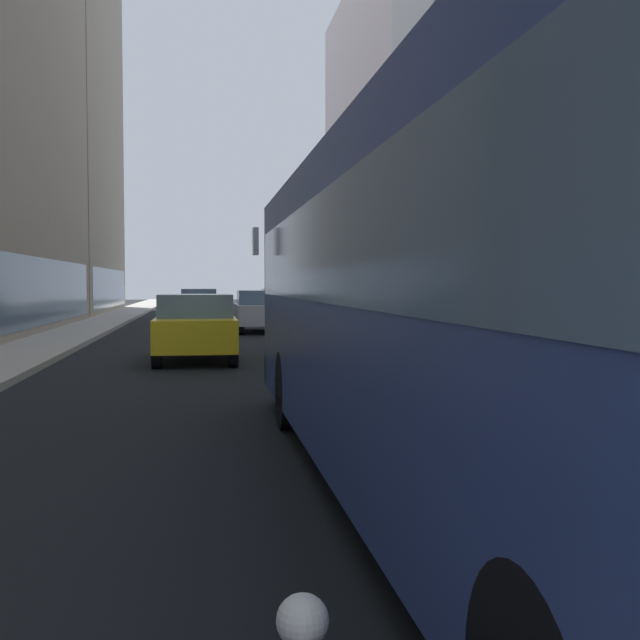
# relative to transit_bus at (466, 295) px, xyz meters

# --- Properties ---
(ground_plane) EXTENTS (120.00, 120.00, 0.00)m
(ground_plane) POSITION_rel_transit_bus_xyz_m (-1.20, 28.09, -1.78)
(ground_plane) COLOR black
(sidewalk_left) EXTENTS (2.40, 110.00, 0.15)m
(sidewalk_left) POSITION_rel_transit_bus_xyz_m (-6.90, 28.09, -1.70)
(sidewalk_left) COLOR #ADA89E
(sidewalk_left) RESTS_ON ground
(sidewalk_right) EXTENTS (2.40, 110.00, 0.15)m
(sidewalk_right) POSITION_rel_transit_bus_xyz_m (4.50, 28.09, -1.70)
(sidewalk_right) COLOR gray
(sidewalk_right) RESTS_ON ground
(building_left_far) EXTENTS (10.33, 18.56, 23.44)m
(building_left_far) POSITION_rel_transit_bus_xyz_m (-13.10, 44.24, 9.94)
(building_left_far) COLOR #A0937F
(building_left_far) RESTS_ON ground
(building_right_far) EXTENTS (9.93, 18.80, 18.08)m
(building_right_far) POSITION_rel_transit_bus_xyz_m (10.70, 34.55, 7.26)
(building_right_far) COLOR slate
(building_right_far) RESTS_ON ground
(transit_bus) EXTENTS (2.78, 11.53, 3.05)m
(transit_bus) POSITION_rel_transit_bus_xyz_m (0.00, 0.00, 0.00)
(transit_bus) COLOR #33478C
(transit_bus) RESTS_ON ground
(car_white_van) EXTENTS (1.71, 4.09, 1.62)m
(car_white_van) POSITION_rel_transit_bus_xyz_m (1.60, 33.23, -0.96)
(car_white_van) COLOR silver
(car_white_van) RESTS_ON ground
(car_silver_sedan) EXTENTS (1.89, 4.51, 1.62)m
(car_silver_sedan) POSITION_rel_transit_bus_xyz_m (0.00, 23.98, -0.95)
(car_silver_sedan) COLOR #B7BABF
(car_silver_sedan) RESTS_ON ground
(car_yellow_taxi) EXTENTS (1.89, 4.40, 1.62)m
(car_yellow_taxi) POSITION_rel_transit_bus_xyz_m (-2.40, 12.79, -0.95)
(car_yellow_taxi) COLOR yellow
(car_yellow_taxi) RESTS_ON ground
(car_grey_wagon) EXTENTS (1.86, 4.33, 1.62)m
(car_grey_wagon) POSITION_rel_transit_bus_xyz_m (-2.40, 33.33, -0.95)
(car_grey_wagon) COLOR slate
(car_grey_wagon) RESTS_ON ground
(box_truck) EXTENTS (2.30, 7.50, 3.05)m
(box_truck) POSITION_rel_transit_bus_xyz_m (1.60, 11.31, -0.11)
(box_truck) COLOR #A51919
(box_truck) RESTS_ON ground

